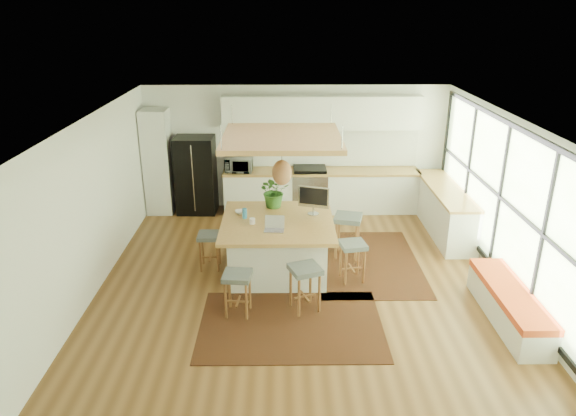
{
  "coord_description": "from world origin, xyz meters",
  "views": [
    {
      "loc": [
        -0.29,
        -7.67,
        4.28
      ],
      "look_at": [
        -0.2,
        0.5,
        1.1
      ],
      "focal_mm": 32.79,
      "sensor_mm": 36.0,
      "label": 1
    }
  ],
  "objects_px": {
    "stool_left_side": "(210,249)",
    "monitor": "(314,200)",
    "stool_near_right": "(305,288)",
    "island_plant": "(274,194)",
    "stool_right_front": "(352,261)",
    "laptop": "(274,224)",
    "stool_right_back": "(347,238)",
    "fridge": "(196,171)",
    "stool_near_left": "(238,293)",
    "microwave": "(239,163)",
    "island": "(278,246)"
  },
  "relations": [
    {
      "from": "island_plant",
      "to": "stool_left_side",
      "type": "bearing_deg",
      "value": -154.81
    },
    {
      "from": "stool_right_front",
      "to": "laptop",
      "type": "height_order",
      "value": "laptop"
    },
    {
      "from": "stool_right_back",
      "to": "laptop",
      "type": "xyz_separation_m",
      "value": [
        -1.3,
        -0.97,
        0.7
      ]
    },
    {
      "from": "stool_right_back",
      "to": "laptop",
      "type": "relative_size",
      "value": 2.37
    },
    {
      "from": "stool_right_back",
      "to": "stool_left_side",
      "type": "xyz_separation_m",
      "value": [
        -2.41,
        -0.44,
        0.0
      ]
    },
    {
      "from": "laptop",
      "to": "fridge",
      "type": "bearing_deg",
      "value": 122.78
    },
    {
      "from": "stool_left_side",
      "to": "laptop",
      "type": "bearing_deg",
      "value": -25.68
    },
    {
      "from": "stool_right_back",
      "to": "island_plant",
      "type": "distance_m",
      "value": 1.53
    },
    {
      "from": "fridge",
      "to": "stool_near_left",
      "type": "height_order",
      "value": "fridge"
    },
    {
      "from": "stool_left_side",
      "to": "stool_near_right",
      "type": "bearing_deg",
      "value": -40.66
    },
    {
      "from": "stool_near_right",
      "to": "laptop",
      "type": "relative_size",
      "value": 2.15
    },
    {
      "from": "monitor",
      "to": "laptop",
      "type": "bearing_deg",
      "value": -115.95
    },
    {
      "from": "stool_right_front",
      "to": "stool_right_back",
      "type": "bearing_deg",
      "value": 88.6
    },
    {
      "from": "stool_near_right",
      "to": "microwave",
      "type": "xyz_separation_m",
      "value": [
        -1.26,
        4.0,
        0.76
      ]
    },
    {
      "from": "stool_right_front",
      "to": "laptop",
      "type": "xyz_separation_m",
      "value": [
        -1.27,
        -0.08,
        0.7
      ]
    },
    {
      "from": "island",
      "to": "microwave",
      "type": "relative_size",
      "value": 3.24
    },
    {
      "from": "laptop",
      "to": "stool_near_right",
      "type": "bearing_deg",
      "value": -56.08
    },
    {
      "from": "stool_near_left",
      "to": "laptop",
      "type": "relative_size",
      "value": 2.02
    },
    {
      "from": "fridge",
      "to": "laptop",
      "type": "relative_size",
      "value": 5.03
    },
    {
      "from": "island_plant",
      "to": "stool_right_front",
      "type": "bearing_deg",
      "value": -37.45
    },
    {
      "from": "stool_left_side",
      "to": "stool_right_back",
      "type": "bearing_deg",
      "value": 10.23
    },
    {
      "from": "stool_left_side",
      "to": "island_plant",
      "type": "distance_m",
      "value": 1.47
    },
    {
      "from": "fridge",
      "to": "stool_near_left",
      "type": "distance_m",
      "value": 4.36
    },
    {
      "from": "stool_right_back",
      "to": "stool_left_side",
      "type": "height_order",
      "value": "stool_right_back"
    },
    {
      "from": "monitor",
      "to": "stool_near_left",
      "type": "bearing_deg",
      "value": -108.45
    },
    {
      "from": "stool_right_back",
      "to": "island_plant",
      "type": "relative_size",
      "value": 1.32
    },
    {
      "from": "laptop",
      "to": "island_plant",
      "type": "xyz_separation_m",
      "value": [
        -0.01,
        1.06,
        0.11
      ]
    },
    {
      "from": "stool_near_left",
      "to": "monitor",
      "type": "bearing_deg",
      "value": 53.96
    },
    {
      "from": "microwave",
      "to": "monitor",
      "type": "bearing_deg",
      "value": -55.96
    },
    {
      "from": "island_plant",
      "to": "microwave",
      "type": "bearing_deg",
      "value": 110.4
    },
    {
      "from": "stool_near_left",
      "to": "stool_near_right",
      "type": "height_order",
      "value": "stool_near_right"
    },
    {
      "from": "stool_right_back",
      "to": "monitor",
      "type": "relative_size",
      "value": 1.46
    },
    {
      "from": "stool_near_left",
      "to": "island_plant",
      "type": "xyz_separation_m",
      "value": [
        0.52,
        1.99,
        0.81
      ]
    },
    {
      "from": "island",
      "to": "stool_near_left",
      "type": "relative_size",
      "value": 2.76
    },
    {
      "from": "island",
      "to": "island_plant",
      "type": "bearing_deg",
      "value": 95.03
    },
    {
      "from": "microwave",
      "to": "island_plant",
      "type": "bearing_deg",
      "value": -65.88
    },
    {
      "from": "stool_right_back",
      "to": "laptop",
      "type": "distance_m",
      "value": 1.76
    },
    {
      "from": "island",
      "to": "stool_near_right",
      "type": "height_order",
      "value": "island"
    },
    {
      "from": "island_plant",
      "to": "fridge",
      "type": "bearing_deg",
      "value": 128.6
    },
    {
      "from": "laptop",
      "to": "microwave",
      "type": "distance_m",
      "value": 3.28
    },
    {
      "from": "stool_near_left",
      "to": "stool_right_back",
      "type": "height_order",
      "value": "stool_right_back"
    },
    {
      "from": "stool_near_right",
      "to": "island_plant",
      "type": "distance_m",
      "value": 2.09
    },
    {
      "from": "fridge",
      "to": "stool_left_side",
      "type": "distance_m",
      "value": 2.81
    },
    {
      "from": "island",
      "to": "microwave",
      "type": "height_order",
      "value": "microwave"
    },
    {
      "from": "island",
      "to": "laptop",
      "type": "relative_size",
      "value": 5.57
    },
    {
      "from": "stool_near_left",
      "to": "monitor",
      "type": "xyz_separation_m",
      "value": [
        1.18,
        1.63,
        0.83
      ]
    },
    {
      "from": "stool_left_side",
      "to": "monitor",
      "type": "height_order",
      "value": "monitor"
    },
    {
      "from": "fridge",
      "to": "laptop",
      "type": "height_order",
      "value": "fridge"
    },
    {
      "from": "stool_right_front",
      "to": "monitor",
      "type": "relative_size",
      "value": 1.25
    },
    {
      "from": "fridge",
      "to": "monitor",
      "type": "height_order",
      "value": "fridge"
    }
  ]
}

